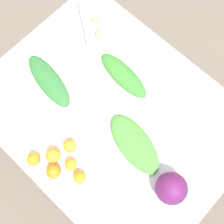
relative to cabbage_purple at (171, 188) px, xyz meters
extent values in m
plane|color=#70665B|center=(-0.49, 0.10, -0.82)|extent=(8.00, 8.00, 0.00)
cube|color=silver|center=(-0.49, 0.10, -0.10)|extent=(1.42, 1.09, 0.03)
cylinder|color=brown|center=(-1.14, 0.59, -0.47)|extent=(0.06, 0.06, 0.71)
sphere|color=#601E5B|center=(0.00, 0.00, 0.00)|extent=(0.16, 0.16, 0.16)
cube|color=#B7B7B2|center=(-0.96, 0.42, -0.05)|extent=(0.30, 0.25, 0.06)
sphere|color=tan|center=(-0.87, 0.38, -0.01)|extent=(0.04, 0.04, 0.04)
sphere|color=white|center=(-0.91, 0.41, -0.01)|extent=(0.04, 0.04, 0.04)
sphere|color=tan|center=(-0.95, 0.44, -0.01)|extent=(0.04, 0.04, 0.04)
sphere|color=white|center=(-0.99, 0.47, -0.01)|extent=(0.04, 0.04, 0.04)
sphere|color=white|center=(-1.03, 0.49, -0.01)|extent=(0.04, 0.04, 0.04)
sphere|color=white|center=(-0.89, 0.34, -0.01)|extent=(0.04, 0.04, 0.04)
sphere|color=white|center=(-0.93, 0.37, -0.01)|extent=(0.04, 0.04, 0.04)
sphere|color=white|center=(-0.97, 0.40, -0.01)|extent=(0.04, 0.04, 0.04)
sphere|color=white|center=(-1.01, 0.43, -0.01)|extent=(0.04, 0.04, 0.04)
sphere|color=white|center=(-1.06, 0.45, -0.01)|extent=(0.04, 0.04, 0.04)
ellipsoid|color=#337538|center=(-0.88, -0.01, -0.05)|extent=(0.40, 0.19, 0.06)
ellipsoid|color=#4C933D|center=(-0.28, 0.05, -0.05)|extent=(0.40, 0.24, 0.06)
ellipsoid|color=#3D8433|center=(-0.59, 0.30, -0.05)|extent=(0.36, 0.15, 0.06)
sphere|color=orange|center=(-0.52, -0.19, -0.05)|extent=(0.07, 0.07, 0.07)
sphere|color=orange|center=(-0.49, -0.34, -0.04)|extent=(0.08, 0.08, 0.08)
sphere|color=orange|center=(-0.45, -0.25, -0.05)|extent=(0.07, 0.07, 0.07)
sphere|color=orange|center=(-0.61, -0.37, -0.05)|extent=(0.07, 0.07, 0.07)
sphere|color=orange|center=(-0.37, -0.27, -0.05)|extent=(0.07, 0.07, 0.07)
sphere|color=orange|center=(-0.55, -0.29, -0.04)|extent=(0.08, 0.08, 0.08)
camera|label=1|loc=(-0.13, -0.28, 1.56)|focal=50.00mm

